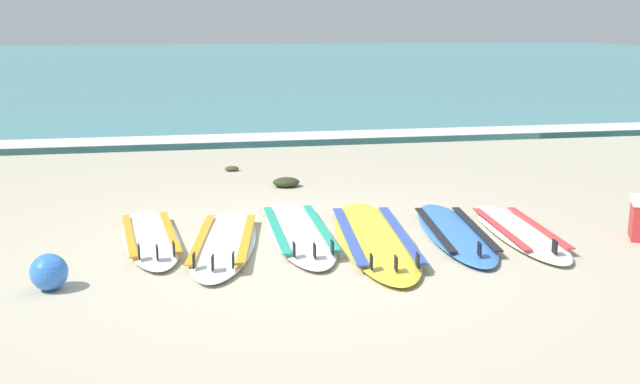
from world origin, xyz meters
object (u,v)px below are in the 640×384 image
Objects in this scene: surfboard_2 at (299,232)px; surfboard_4 at (454,232)px; surfboard_0 at (150,237)px; surfboard_5 at (519,231)px; surfboard_3 at (375,237)px; surfboard_1 at (224,242)px; beach_ball at (49,272)px.

surfboard_2 is 1.41m from surfboard_4.
surfboard_0 is 1.32m from surfboard_2.
surfboard_2 is 1.11× the size of surfboard_5.
surfboard_0 and surfboard_3 have the same top height.
surfboard_4 is (2.07, -0.08, -0.00)m from surfboard_1.
surfboard_0 and surfboard_4 have the same top height.
beach_ball is at bearing -147.10° from surfboard_1.
surfboard_0 is 3.31m from surfboard_5.
surfboard_0 and surfboard_5 have the same top height.
surfboard_5 is at bearing -8.72° from surfboard_4.
surfboard_3 is 9.78× the size of beach_ball.
beach_ball is at bearing -167.32° from surfboard_4.
surfboard_2 is 0.86× the size of surfboard_3.
surfboard_0 is 1.31m from beach_ball.
surfboard_2 is at bearing 15.94° from surfboard_1.
surfboard_3 is (1.94, -0.39, -0.00)m from surfboard_0.
surfboard_4 is at bearing -7.57° from surfboard_0.
beach_ball is (-1.30, -0.84, 0.10)m from surfboard_1.
surfboard_0 is 0.89× the size of surfboard_2.
surfboard_1 is (0.63, -0.27, -0.00)m from surfboard_0.
surfboard_5 is (3.28, -0.45, -0.00)m from surfboard_0.
surfboard_0 is at bearing 58.85° from beach_ball.
surfboard_1 is at bearing 176.26° from surfboard_5.
beach_ball reaches higher than surfboard_1.
surfboard_4 is 1.05× the size of surfboard_5.
surfboard_4 and surfboard_5 have the same top height.
surfboard_3 is 1.34m from surfboard_5.
surfboard_1 and surfboard_4 have the same top height.
beach_ball reaches higher than surfboard_5.
surfboard_0 is 0.98× the size of surfboard_5.
beach_ball is (-3.37, -0.76, 0.10)m from surfboard_4.
surfboard_2 and surfboard_4 have the same top height.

